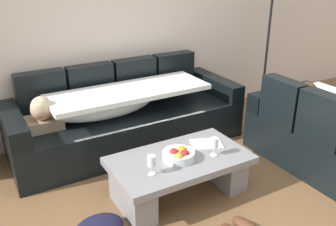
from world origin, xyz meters
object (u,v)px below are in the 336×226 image
(wine_glass_near_left, at_px, (151,162))
(wine_glass_near_right, at_px, (214,143))
(couch_along_wall, at_px, (123,118))
(floor_lamp, at_px, (269,29))
(fruit_bowl, at_px, (179,155))
(coffee_table, at_px, (180,171))
(open_magazine, at_px, (206,144))

(wine_glass_near_left, distance_m, wine_glass_near_right, 0.61)
(couch_along_wall, distance_m, wine_glass_near_right, 1.30)
(wine_glass_near_left, distance_m, floor_lamp, 2.80)
(fruit_bowl, xyz_separation_m, floor_lamp, (2.10, 1.20, 0.69))
(coffee_table, distance_m, floor_lamp, 2.54)
(coffee_table, relative_size, fruit_bowl, 4.29)
(couch_along_wall, height_order, wine_glass_near_left, couch_along_wall)
(couch_along_wall, relative_size, coffee_table, 2.11)
(coffee_table, xyz_separation_m, open_magazine, (0.34, 0.08, 0.15))
(couch_along_wall, height_order, wine_glass_near_right, couch_along_wall)
(couch_along_wall, bearing_deg, wine_glass_near_left, -103.27)
(fruit_bowl, height_order, wine_glass_near_right, wine_glass_near_right)
(coffee_table, bearing_deg, wine_glass_near_left, -160.65)
(coffee_table, height_order, floor_lamp, floor_lamp)
(couch_along_wall, xyz_separation_m, fruit_bowl, (0.01, -1.16, 0.09))
(open_magazine, bearing_deg, coffee_table, -144.18)
(fruit_bowl, distance_m, wine_glass_near_right, 0.32)
(fruit_bowl, height_order, floor_lamp, floor_lamp)
(open_magazine, distance_m, floor_lamp, 2.18)
(coffee_table, xyz_separation_m, floor_lamp, (2.07, 1.18, 0.88))
(coffee_table, bearing_deg, couch_along_wall, 92.04)
(couch_along_wall, distance_m, fruit_bowl, 1.16)
(wine_glass_near_left, bearing_deg, couch_along_wall, 76.73)
(wine_glass_near_left, bearing_deg, open_magazine, 16.58)
(coffee_table, xyz_separation_m, wine_glass_near_left, (-0.33, -0.12, 0.26))
(couch_along_wall, relative_size, floor_lamp, 1.30)
(coffee_table, distance_m, wine_glass_near_right, 0.39)
(couch_along_wall, bearing_deg, coffee_table, -87.96)
(couch_along_wall, distance_m, wine_glass_near_left, 1.29)
(wine_glass_near_left, height_order, floor_lamp, floor_lamp)
(coffee_table, distance_m, wine_glass_near_left, 0.44)
(coffee_table, relative_size, open_magazine, 4.29)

